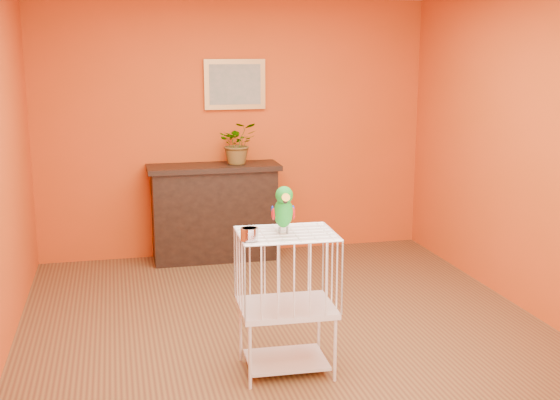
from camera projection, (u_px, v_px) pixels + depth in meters
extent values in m
plane|color=brown|center=(288.00, 332.00, 5.29)|extent=(4.50, 4.50, 0.00)
plane|color=#CE4413|center=(235.00, 129.00, 7.17)|extent=(4.00, 0.00, 4.00)
plane|color=#CE4413|center=(421.00, 243.00, 2.88)|extent=(4.00, 0.00, 4.00)
plane|color=#CE4413|center=(536.00, 153.00, 5.48)|extent=(0.00, 4.50, 4.50)
cube|color=black|center=(214.00, 215.00, 7.07)|extent=(1.23, 0.41, 0.92)
cube|color=black|center=(214.00, 167.00, 6.97)|extent=(1.31, 0.47, 0.05)
cube|color=black|center=(217.00, 219.00, 6.89)|extent=(0.86, 0.02, 0.46)
cube|color=#511D17|center=(190.00, 227.00, 6.98)|extent=(0.05, 0.18, 0.29)
cube|color=#2D562B|center=(198.00, 227.00, 7.00)|extent=(0.05, 0.18, 0.29)
cube|color=#511D17|center=(207.00, 226.00, 7.02)|extent=(0.05, 0.18, 0.29)
cube|color=#2D562B|center=(217.00, 226.00, 7.04)|extent=(0.05, 0.18, 0.29)
cube|color=#511D17|center=(227.00, 225.00, 7.07)|extent=(0.05, 0.18, 0.29)
imported|color=#26722D|center=(238.00, 147.00, 7.00)|extent=(0.40, 0.44, 0.33)
cube|color=#BB8643|center=(235.00, 84.00, 7.04)|extent=(0.62, 0.03, 0.50)
cube|color=gray|center=(235.00, 84.00, 7.03)|extent=(0.52, 0.01, 0.40)
cube|color=silver|center=(286.00, 360.00, 4.64)|extent=(0.53, 0.42, 0.02)
cube|color=silver|center=(286.00, 307.00, 4.56)|extent=(0.63, 0.49, 0.04)
cube|color=silver|center=(286.00, 234.00, 4.46)|extent=(0.63, 0.49, 0.01)
cylinder|color=silver|center=(250.00, 357.00, 4.36)|extent=(0.02, 0.02, 0.42)
cylinder|color=silver|center=(335.00, 350.00, 4.46)|extent=(0.02, 0.02, 0.42)
cylinder|color=silver|center=(241.00, 331.00, 4.76)|extent=(0.02, 0.02, 0.42)
cylinder|color=silver|center=(319.00, 325.00, 4.87)|extent=(0.02, 0.02, 0.42)
cylinder|color=silver|center=(249.00, 234.00, 4.26)|extent=(0.11, 0.11, 0.08)
cylinder|color=#59544C|center=(280.00, 231.00, 4.44)|extent=(0.01, 0.01, 0.04)
cylinder|color=#59544C|center=(287.00, 230.00, 4.45)|extent=(0.01, 0.01, 0.04)
ellipsoid|color=#089328|center=(283.00, 212.00, 4.42)|extent=(0.14, 0.18, 0.23)
ellipsoid|color=#089328|center=(284.00, 195.00, 4.36)|extent=(0.12, 0.13, 0.11)
cone|color=orange|center=(285.00, 199.00, 4.31)|extent=(0.06, 0.08, 0.07)
cone|color=black|center=(285.00, 201.00, 4.33)|extent=(0.03, 0.03, 0.03)
sphere|color=black|center=(279.00, 194.00, 4.33)|extent=(0.02, 0.02, 0.02)
sphere|color=black|center=(291.00, 194.00, 4.34)|extent=(0.02, 0.02, 0.02)
ellipsoid|color=#A50C0C|center=(274.00, 214.00, 4.42)|extent=(0.03, 0.07, 0.08)
ellipsoid|color=navy|center=(293.00, 213.00, 4.44)|extent=(0.03, 0.07, 0.08)
cone|color=#089328|center=(282.00, 221.00, 4.51)|extent=(0.09, 0.16, 0.12)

